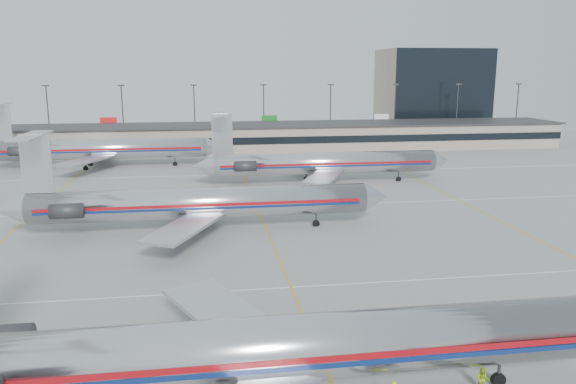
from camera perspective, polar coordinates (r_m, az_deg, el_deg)
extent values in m
plane|color=gray|center=(41.30, 2.54, -14.77)|extent=(260.00, 260.00, 0.00)
cube|color=silver|center=(50.26, 0.29, -9.65)|extent=(160.00, 0.15, 0.02)
cube|color=gray|center=(135.18, -5.62, 5.49)|extent=(160.00, 16.00, 6.00)
cube|color=black|center=(127.12, -5.41, 5.15)|extent=(160.00, 0.20, 1.60)
cube|color=#2D2D30|center=(134.85, -5.65, 6.79)|extent=(162.00, 17.00, 0.30)
cylinder|color=#38383D|center=(153.18, -23.16, 7.05)|extent=(0.30, 0.30, 15.00)
cube|color=#2D2D30|center=(152.81, -23.40, 9.88)|extent=(1.60, 0.40, 0.35)
cylinder|color=#38383D|center=(149.78, -16.42, 7.43)|extent=(0.30, 0.30, 15.00)
cube|color=#2D2D30|center=(149.40, -16.60, 10.34)|extent=(1.60, 0.40, 0.35)
cylinder|color=#38383D|center=(148.49, -9.47, 7.73)|extent=(0.30, 0.30, 15.00)
cube|color=#2D2D30|center=(148.11, -9.57, 10.66)|extent=(1.60, 0.40, 0.35)
cylinder|color=#38383D|center=(149.38, -2.49, 7.90)|extent=(0.30, 0.30, 15.00)
cube|color=#2D2D30|center=(149.00, -2.51, 10.82)|extent=(1.60, 0.40, 0.35)
cylinder|color=#38383D|center=(152.41, 4.32, 7.97)|extent=(0.30, 0.30, 15.00)
cube|color=#2D2D30|center=(152.03, 4.37, 10.82)|extent=(1.60, 0.40, 0.35)
cylinder|color=#38383D|center=(157.44, 10.78, 7.92)|extent=(0.30, 0.30, 15.00)
cube|color=#2D2D30|center=(157.08, 10.89, 10.69)|extent=(1.60, 0.40, 0.35)
cylinder|color=#38383D|center=(164.31, 16.76, 7.80)|extent=(0.30, 0.30, 15.00)
cube|color=#2D2D30|center=(163.96, 16.93, 10.44)|extent=(1.60, 0.40, 0.35)
cylinder|color=#38383D|center=(172.78, 22.21, 7.61)|extent=(0.30, 0.30, 15.00)
cube|color=#2D2D30|center=(172.46, 22.42, 10.12)|extent=(1.60, 0.40, 0.35)
cube|color=tan|center=(178.22, 14.35, 9.85)|extent=(30.00, 20.00, 25.00)
cylinder|color=silver|center=(32.55, -1.97, -15.68)|extent=(40.10, 3.71, 3.71)
cube|color=maroon|center=(30.86, -1.54, -17.04)|extent=(38.10, 0.05, 0.35)
cube|color=navy|center=(31.05, -1.54, -17.68)|extent=(38.10, 0.05, 0.28)
cube|color=silver|center=(39.15, -6.20, -12.35)|extent=(9.32, 13.59, 0.32)
cylinder|color=#2D2D30|center=(37.93, 20.63, -16.80)|extent=(0.20, 0.20, 1.65)
cylinder|color=#2D2D30|center=(35.79, -7.45, -17.92)|extent=(0.20, 0.20, 1.65)
cylinder|color=black|center=(38.16, 20.57, -17.43)|extent=(0.90, 0.30, 0.90)
cylinder|color=silver|center=(67.02, -8.68, -1.12)|extent=(39.24, 3.63, 3.63)
cone|color=silver|center=(70.24, 8.87, -0.51)|extent=(3.14, 3.63, 3.63)
cone|color=silver|center=(70.40, -26.36, -1.63)|extent=(3.53, 3.63, 3.63)
cube|color=maroon|center=(65.21, -8.68, -1.36)|extent=(37.28, 0.05, 0.34)
cube|color=navy|center=(65.30, -8.67, -1.69)|extent=(37.28, 0.05, 0.27)
cube|color=silver|center=(73.96, -10.20, -0.69)|extent=(9.12, 13.30, 0.31)
cube|color=silver|center=(60.65, -10.48, -3.56)|extent=(9.12, 13.30, 0.31)
cube|color=silver|center=(68.52, -24.19, 2.63)|extent=(3.34, 0.25, 6.67)
cube|color=silver|center=(68.21, -24.66, 5.21)|extent=(2.35, 10.30, 0.18)
cylinder|color=#2D2D30|center=(71.25, -20.61, -0.73)|extent=(3.53, 1.67, 1.67)
cylinder|color=#2D2D30|center=(65.93, -21.57, -1.81)|extent=(3.53, 1.67, 1.67)
cylinder|color=#2D2D30|center=(69.01, 2.88, -2.85)|extent=(0.20, 0.20, 1.62)
cylinder|color=#2D2D30|center=(65.47, -11.18, -3.90)|extent=(0.20, 0.20, 1.62)
cylinder|color=#2D2D30|center=(70.01, -11.03, -2.84)|extent=(0.20, 0.20, 1.62)
cylinder|color=black|center=(69.13, 2.87, -3.22)|extent=(0.88, 0.29, 0.88)
cylinder|color=silver|center=(94.92, 3.89, 2.94)|extent=(37.67, 3.67, 3.67)
cone|color=silver|center=(101.34, 15.25, 3.13)|extent=(3.17, 3.67, 3.67)
cone|color=silver|center=(92.66, -8.66, 2.60)|extent=(3.57, 3.67, 3.67)
cube|color=maroon|center=(93.13, 4.14, 2.85)|extent=(35.78, 0.05, 0.35)
cube|color=navy|center=(93.19, 4.14, 2.61)|extent=(35.78, 0.05, 0.28)
cube|color=silver|center=(101.39, 1.94, 2.99)|extent=(9.22, 13.44, 0.32)
cube|color=silver|center=(88.00, 3.61, 1.56)|extent=(9.22, 13.44, 0.32)
cube|color=silver|center=(92.00, -6.72, 5.86)|extent=(3.37, 0.25, 6.74)
cube|color=silver|center=(91.70, -6.95, 7.83)|extent=(2.38, 10.41, 0.18)
cylinder|color=#2D2D30|center=(95.64, -4.63, 3.18)|extent=(3.57, 1.69, 1.69)
cylinder|color=#2D2D30|center=(90.07, -4.36, 2.63)|extent=(3.57, 1.69, 1.69)
cylinder|color=#2D2D30|center=(98.97, 11.17, 1.56)|extent=(0.20, 0.20, 1.64)
cylinder|color=#2D2D30|center=(92.50, 2.39, 1.05)|extent=(0.20, 0.20, 1.64)
cylinder|color=#2D2D30|center=(97.08, 1.85, 1.59)|extent=(0.20, 0.20, 1.64)
cylinder|color=black|center=(99.06, 11.16, 1.30)|extent=(0.89, 0.30, 0.89)
cylinder|color=silver|center=(116.11, -18.22, 4.16)|extent=(39.89, 3.88, 3.88)
cone|color=silver|center=(114.55, -7.47, 4.57)|extent=(3.36, 3.88, 3.88)
cube|color=maroon|center=(114.18, -18.38, 4.10)|extent=(37.90, 0.05, 0.37)
cube|color=navy|center=(114.24, -18.37, 3.90)|extent=(37.90, 0.05, 0.29)
cube|color=silver|center=(123.78, -18.62, 4.11)|extent=(9.76, 14.23, 0.34)
cube|color=silver|center=(109.48, -19.88, 3.03)|extent=(9.76, 14.23, 0.34)
cube|color=silver|center=(119.94, -27.14, 6.33)|extent=(3.57, 0.26, 7.14)
cylinder|color=#2D2D30|center=(122.23, -24.83, 4.17)|extent=(3.78, 1.78, 1.78)
cylinder|color=#2D2D30|center=(116.54, -25.62, 3.76)|extent=(3.78, 1.78, 1.78)
cylinder|color=#2D2D30|center=(115.06, -11.41, 3.05)|extent=(0.21, 0.21, 1.73)
cylinder|color=#2D2D30|center=(114.63, -19.88, 2.53)|extent=(0.21, 0.21, 1.73)
cylinder|color=#2D2D30|center=(119.51, -19.43, 2.93)|extent=(0.21, 0.21, 1.73)
cylinder|color=black|center=(115.14, -11.40, 2.81)|extent=(0.94, 0.31, 0.94)
imported|color=#98C612|center=(37.05, 19.15, -17.56)|extent=(0.92, 0.87, 1.50)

